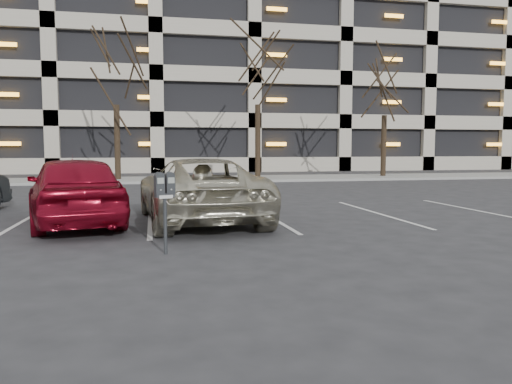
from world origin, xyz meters
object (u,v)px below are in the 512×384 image
at_px(tree_b, 115,57).
at_px(car_red, 74,190).
at_px(parking_meter, 165,193).
at_px(tree_c, 258,58).
at_px(tree_d, 385,77).
at_px(suv_silver, 199,190).

xyz_separation_m(tree_b, car_red, (0.03, -14.12, -5.22)).
height_order(parking_meter, car_red, car_red).
relative_size(parking_meter, car_red, 0.28).
bearing_deg(parking_meter, tree_b, 75.96).
height_order(tree_b, tree_c, tree_c).
relative_size(tree_b, parking_meter, 6.61).
distance_m(parking_meter, car_red, 3.83).
distance_m(tree_d, suv_silver, 18.70).
distance_m(tree_b, tree_c, 7.00).
relative_size(tree_b, tree_c, 0.97).
xyz_separation_m(tree_c, tree_d, (7.00, 0.00, -0.72)).
xyz_separation_m(tree_d, parking_meter, (-12.15, -17.48, -4.50)).
distance_m(tree_d, car_red, 20.41).
height_order(tree_b, suv_silver, tree_b).
distance_m(tree_b, parking_meter, 18.28).
bearing_deg(car_red, tree_c, -129.37).
relative_size(tree_d, suv_silver, 1.43).
bearing_deg(suv_silver, tree_b, -83.97).
relative_size(suv_silver, car_red, 1.19).
xyz_separation_m(tree_b, parking_meter, (1.85, -17.48, -5.02)).
distance_m(tree_c, tree_d, 7.04).
height_order(tree_d, car_red, tree_d).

